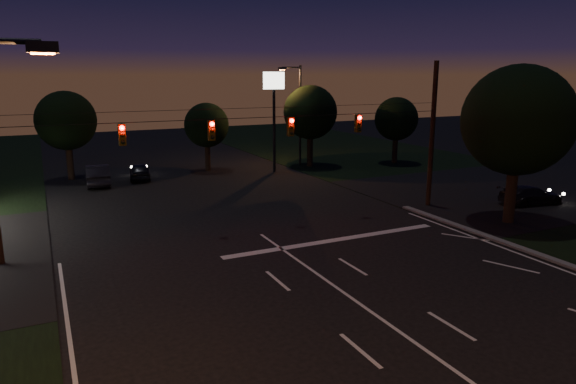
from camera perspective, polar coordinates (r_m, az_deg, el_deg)
ground at (r=16.10m, az=17.81°, el=-18.23°), size 140.00×140.00×0.00m
cross_street_right at (r=40.28m, az=22.97°, el=0.17°), size 20.00×16.00×0.02m
stop_bar at (r=26.14m, az=5.23°, el=-5.34°), size 12.00×0.50×0.01m
utility_pole_right at (r=34.02m, az=15.26°, el=-1.45°), size 0.30×0.30×9.00m
utility_pole_left at (r=26.12m, az=-29.21°, el=-7.01°), size 0.28×0.28×8.00m
signal_span at (r=26.74m, az=-3.97°, el=7.16°), size 24.00×0.40×1.56m
pole_sign_right at (r=43.62m, az=-1.57°, el=10.36°), size 1.80×0.30×8.40m
street_light_right_far at (r=46.87m, az=1.07°, el=9.32°), size 2.20×0.35×9.00m
tree_right_near at (r=30.83m, az=23.98°, el=7.17°), size 6.00×6.00×8.76m
tree_far_b at (r=44.04m, az=-23.41°, el=7.22°), size 4.60×4.60×6.98m
tree_far_c at (r=44.94m, az=-9.05°, el=7.29°), size 3.80×3.80×5.86m
tree_far_d at (r=46.49m, az=2.43°, el=8.76°), size 4.80×4.80×7.30m
tree_far_e at (r=49.19m, az=11.88°, el=7.90°), size 4.00×4.00×6.18m
car_oncoming_a at (r=42.55m, az=-16.15°, el=2.22°), size 2.11×4.05×1.32m
car_oncoming_b at (r=41.40m, az=-20.40°, el=1.80°), size 1.93×4.81×1.55m
car_cross at (r=36.48m, az=25.38°, el=-0.32°), size 4.43×2.38×1.22m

